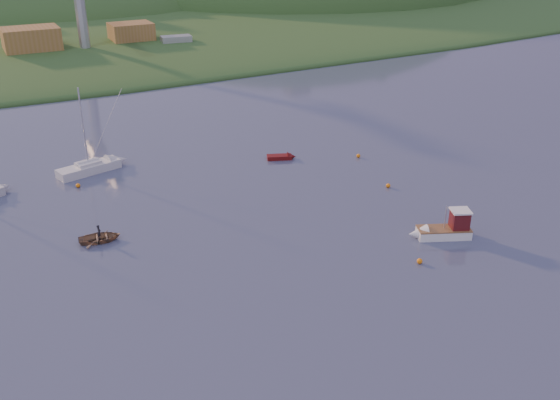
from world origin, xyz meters
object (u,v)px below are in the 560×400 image
fishing_boat (440,230)px  sailboat_far (89,167)px  canoe (100,238)px  red_tender (285,157)px

fishing_boat → sailboat_far: bearing=-27.3°
canoe → sailboat_far: bearing=-0.5°
sailboat_far → red_tender: sailboat_far is taller
fishing_boat → red_tender: size_ratio=1.60×
fishing_boat → sailboat_far: 41.73m
fishing_boat → sailboat_far: sailboat_far is taller
canoe → red_tender: bearing=-58.3°
sailboat_far → red_tender: 24.05m
fishing_boat → canoe: size_ratio=1.59×
canoe → fishing_boat: bearing=-107.7°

